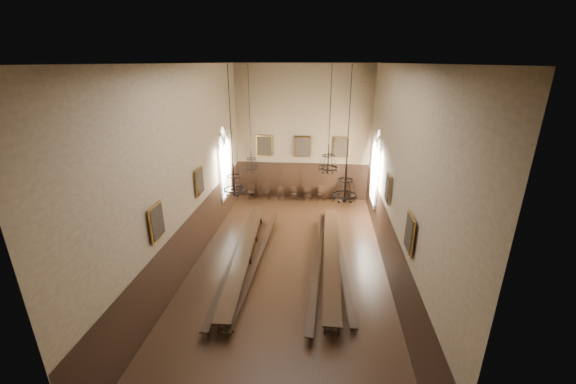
% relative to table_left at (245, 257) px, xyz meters
% --- Properties ---
extents(floor, '(9.00, 18.00, 0.02)m').
position_rel_table_left_xyz_m(floor, '(2.09, 0.06, -0.40)').
color(floor, black).
rests_on(floor, ground).
extents(ceiling, '(9.00, 18.00, 0.02)m').
position_rel_table_left_xyz_m(ceiling, '(2.09, 0.06, 8.62)').
color(ceiling, black).
rests_on(ceiling, ground).
extents(wall_back, '(9.00, 0.02, 9.00)m').
position_rel_table_left_xyz_m(wall_back, '(2.09, 9.07, 4.11)').
color(wall_back, '#826E50').
rests_on(wall_back, ground).
extents(wall_front, '(9.00, 0.02, 9.00)m').
position_rel_table_left_xyz_m(wall_front, '(2.09, -8.95, 4.11)').
color(wall_front, '#826E50').
rests_on(wall_front, ground).
extents(wall_left, '(0.02, 18.00, 9.00)m').
position_rel_table_left_xyz_m(wall_left, '(-2.42, 0.06, 4.11)').
color(wall_left, '#826E50').
rests_on(wall_left, ground).
extents(wall_right, '(0.02, 18.00, 9.00)m').
position_rel_table_left_xyz_m(wall_right, '(6.60, 0.06, 4.11)').
color(wall_right, '#826E50').
rests_on(wall_right, ground).
extents(wainscot_panelling, '(9.00, 18.00, 2.50)m').
position_rel_table_left_xyz_m(wainscot_panelling, '(2.09, 0.06, 0.86)').
color(wainscot_panelling, black).
rests_on(wainscot_panelling, floor).
extents(table_left, '(1.31, 10.05, 0.78)m').
position_rel_table_left_xyz_m(table_left, '(0.00, 0.00, 0.00)').
color(table_left, black).
rests_on(table_left, floor).
extents(table_right, '(0.71, 9.76, 0.76)m').
position_rel_table_left_xyz_m(table_right, '(4.05, 0.16, -0.01)').
color(table_right, black).
rests_on(table_right, floor).
extents(bench_left_outer, '(0.69, 10.62, 0.48)m').
position_rel_table_left_xyz_m(bench_left_outer, '(-0.46, 0.18, -0.09)').
color(bench_left_outer, black).
rests_on(bench_left_outer, floor).
extents(bench_left_inner, '(0.53, 10.01, 0.45)m').
position_rel_table_left_xyz_m(bench_left_inner, '(0.60, -0.04, -0.10)').
color(bench_left_inner, black).
rests_on(bench_left_inner, floor).
extents(bench_right_inner, '(0.65, 10.12, 0.46)m').
position_rel_table_left_xyz_m(bench_right_inner, '(3.44, 0.09, -0.10)').
color(bench_right_inner, black).
rests_on(bench_right_inner, floor).
extents(bench_right_outer, '(0.77, 9.13, 0.41)m').
position_rel_table_left_xyz_m(bench_right_outer, '(4.54, 0.23, -0.13)').
color(bench_right_outer, black).
rests_on(bench_right_outer, floor).
extents(chair_0, '(0.54, 0.54, 1.01)m').
position_rel_table_left_xyz_m(chair_0, '(-1.42, 8.54, -0.09)').
color(chair_0, black).
rests_on(chair_0, floor).
extents(chair_1, '(0.52, 0.52, 1.04)m').
position_rel_table_left_xyz_m(chair_1, '(-0.41, 8.56, -0.08)').
color(chair_1, black).
rests_on(chair_1, floor).
extents(chair_2, '(0.46, 0.46, 0.88)m').
position_rel_table_left_xyz_m(chair_2, '(0.64, 8.55, -0.12)').
color(chair_2, black).
rests_on(chair_2, floor).
extents(chair_3, '(0.42, 0.42, 0.88)m').
position_rel_table_left_xyz_m(chair_3, '(1.56, 8.67, -0.12)').
color(chair_3, black).
rests_on(chair_3, floor).
extents(chair_4, '(0.46, 0.46, 0.96)m').
position_rel_table_left_xyz_m(chair_4, '(2.49, 8.56, -0.10)').
color(chair_4, black).
rests_on(chair_4, floor).
extents(chair_5, '(0.51, 0.51, 1.01)m').
position_rel_table_left_xyz_m(chair_5, '(3.48, 8.63, -0.08)').
color(chair_5, black).
rests_on(chair_5, floor).
extents(chair_6, '(0.49, 0.49, 0.93)m').
position_rel_table_left_xyz_m(chair_6, '(4.51, 8.55, -0.11)').
color(chair_6, black).
rests_on(chair_6, floor).
extents(chair_7, '(0.40, 0.40, 0.88)m').
position_rel_table_left_xyz_m(chair_7, '(5.59, 8.56, -0.13)').
color(chair_7, black).
rests_on(chair_7, floor).
extents(chandelier_back_left, '(0.75, 0.75, 5.22)m').
position_rel_table_left_xyz_m(chandelier_back_left, '(-0.14, 2.92, 3.94)').
color(chandelier_back_left, black).
rests_on(chandelier_back_left, ceiling).
extents(chandelier_back_right, '(0.94, 0.94, 4.88)m').
position_rel_table_left_xyz_m(chandelier_back_right, '(3.76, 2.08, 4.19)').
color(chandelier_back_right, black).
rests_on(chandelier_back_right, ceiling).
extents(chandelier_front_left, '(0.77, 0.77, 4.41)m').
position_rel_table_left_xyz_m(chandelier_front_left, '(0.36, -2.55, 4.66)').
color(chandelier_front_left, black).
rests_on(chandelier_front_left, ceiling).
extents(chandelier_front_right, '(0.88, 0.88, 4.69)m').
position_rel_table_left_xyz_m(chandelier_front_right, '(4.36, -2.01, 4.37)').
color(chandelier_front_right, black).
rests_on(chandelier_front_right, ceiling).
extents(portrait_back_0, '(1.10, 0.12, 1.40)m').
position_rel_table_left_xyz_m(portrait_back_0, '(-0.51, 8.94, 3.31)').
color(portrait_back_0, '#B2792A').
rests_on(portrait_back_0, wall_back).
extents(portrait_back_1, '(1.10, 0.12, 1.40)m').
position_rel_table_left_xyz_m(portrait_back_1, '(2.09, 8.94, 3.31)').
color(portrait_back_1, '#B2792A').
rests_on(portrait_back_1, wall_back).
extents(portrait_back_2, '(1.10, 0.12, 1.40)m').
position_rel_table_left_xyz_m(portrait_back_2, '(4.69, 8.94, 3.31)').
color(portrait_back_2, '#B2792A').
rests_on(portrait_back_2, wall_back).
extents(portrait_left_0, '(0.12, 1.00, 1.30)m').
position_rel_table_left_xyz_m(portrait_left_0, '(-2.29, 1.06, 3.31)').
color(portrait_left_0, '#B2792A').
rests_on(portrait_left_0, wall_left).
extents(portrait_left_1, '(0.12, 1.00, 1.30)m').
position_rel_table_left_xyz_m(portrait_left_1, '(-2.29, -3.44, 3.31)').
color(portrait_left_1, '#B2792A').
rests_on(portrait_left_1, wall_left).
extents(portrait_right_0, '(0.12, 1.00, 1.30)m').
position_rel_table_left_xyz_m(portrait_right_0, '(6.47, 1.06, 3.31)').
color(portrait_right_0, '#B2792A').
rests_on(portrait_right_0, wall_right).
extents(portrait_right_1, '(0.12, 1.00, 1.30)m').
position_rel_table_left_xyz_m(portrait_right_1, '(6.47, -3.44, 3.31)').
color(portrait_right_1, '#B2792A').
rests_on(portrait_right_1, wall_right).
extents(window_right, '(0.20, 2.20, 4.60)m').
position_rel_table_left_xyz_m(window_right, '(6.52, 5.56, 3.01)').
color(window_right, white).
rests_on(window_right, wall_right).
extents(window_left, '(0.20, 2.20, 4.60)m').
position_rel_table_left_xyz_m(window_left, '(-2.34, 5.56, 3.01)').
color(window_left, white).
rests_on(window_left, wall_left).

